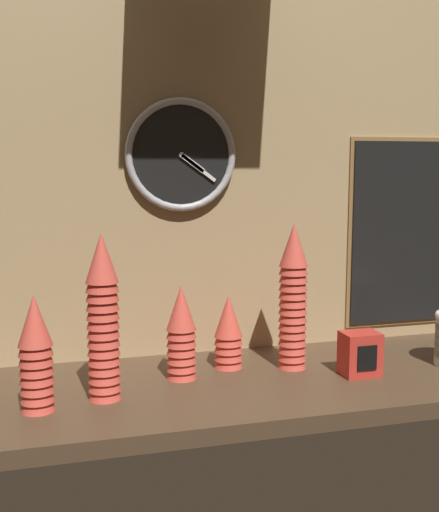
{
  "coord_description": "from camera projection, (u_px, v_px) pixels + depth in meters",
  "views": [
    {
      "loc": [
        -0.57,
        -1.49,
        0.54
      ],
      "look_at": [
        -0.14,
        0.04,
        0.31
      ],
      "focal_mm": 45.0,
      "sensor_mm": 36.0,
      "label": 1
    }
  ],
  "objects": [
    {
      "name": "ground_plane",
      "position": [
        276.0,
        382.0,
        1.65
      ],
      "size": [
        1.6,
        0.56,
        0.04
      ],
      "primitive_type": "cube",
      "color": "#4C3826"
    },
    {
      "name": "menu_board",
      "position": [
        406.0,
        233.0,
        1.97
      ],
      "size": [
        0.39,
        0.01,
        0.58
      ],
      "color": "olive"
    },
    {
      "name": "napkin_dispenser",
      "position": [
        360.0,
        354.0,
        1.64
      ],
      "size": [
        0.1,
        0.08,
        0.11
      ],
      "color": "red",
      "rests_on": "ground_plane"
    },
    {
      "name": "cup_stack_far_left",
      "position": [
        36.0,
        353.0,
        1.39
      ],
      "size": [
        0.08,
        0.08,
        0.26
      ],
      "color": "#DB4C3D",
      "rests_on": "ground_plane"
    },
    {
      "name": "cup_stack_center_left",
      "position": [
        181.0,
        332.0,
        1.61
      ],
      "size": [
        0.08,
        0.08,
        0.24
      ],
      "color": "#DB4C3D",
      "rests_on": "ground_plane"
    },
    {
      "name": "cup_stack_center_right",
      "position": [
        293.0,
        296.0,
        1.68
      ],
      "size": [
        0.08,
        0.08,
        0.39
      ],
      "color": "#DB4C3D",
      "rests_on": "ground_plane"
    },
    {
      "name": "cup_stack_left",
      "position": [
        103.0,
        317.0,
        1.46
      ],
      "size": [
        0.08,
        0.08,
        0.39
      ],
      "color": "#DB4C3D",
      "rests_on": "ground_plane"
    },
    {
      "name": "cup_stack_center",
      "position": [
        228.0,
        331.0,
        1.7
      ],
      "size": [
        0.08,
        0.08,
        0.2
      ],
      "color": "#DB4C3D",
      "rests_on": "ground_plane"
    },
    {
      "name": "wall_clock",
      "position": [
        181.0,
        155.0,
        1.74
      ],
      "size": [
        0.31,
        0.03,
        0.31
      ],
      "color": "black"
    },
    {
      "name": "wall_tiled_back",
      "position": [
        246.0,
        169.0,
        1.83
      ],
      "size": [
        1.6,
        0.03,
        1.05
      ],
      "color": "tan",
      "rests_on": "ground_plane"
    }
  ]
}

